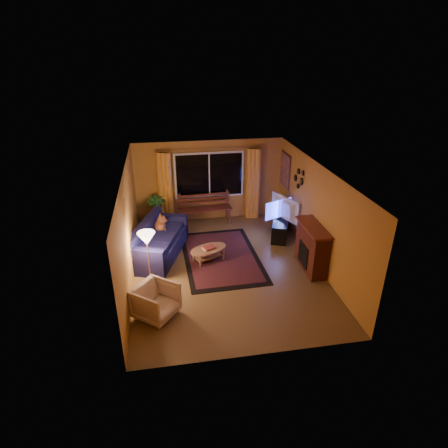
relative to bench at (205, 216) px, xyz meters
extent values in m
cube|color=brown|center=(0.19, -2.62, -0.26)|extent=(4.50, 6.00, 0.02)
cube|color=white|center=(0.19, -2.62, 2.26)|extent=(4.50, 6.00, 0.02)
cube|color=#C38435|center=(0.19, 0.39, 1.00)|extent=(4.50, 0.02, 2.50)
cube|color=#C38435|center=(-2.07, -2.62, 1.00)|extent=(0.02, 6.00, 2.50)
cube|color=#C38435|center=(2.45, -2.62, 1.00)|extent=(0.02, 6.00, 2.50)
cube|color=black|center=(0.19, 0.32, 1.20)|extent=(2.00, 0.02, 1.30)
cylinder|color=#BF8C3F|center=(0.19, 0.28, 2.00)|extent=(3.20, 0.03, 0.03)
cylinder|color=orange|center=(-1.16, 0.26, 0.87)|extent=(0.36, 0.36, 2.24)
cylinder|color=orange|center=(1.54, 0.26, 0.87)|extent=(0.36, 0.36, 2.24)
cube|color=#542216|center=(0.00, 0.00, 0.00)|extent=(1.67, 0.59, 0.49)
imported|color=#235B1E|center=(-1.48, 0.00, 0.26)|extent=(0.70, 0.70, 1.00)
cube|color=#171647|center=(-1.42, -1.73, 0.21)|extent=(1.64, 2.42, 0.90)
imported|color=beige|center=(-1.52, -4.22, 0.14)|extent=(1.02, 1.03, 0.78)
cylinder|color=#BF8C3F|center=(-1.66, -2.98, 0.39)|extent=(0.21, 0.21, 1.28)
cube|color=#671A04|center=(0.15, -2.11, -0.24)|extent=(1.99, 3.07, 0.02)
cylinder|color=#A5724F|center=(-0.20, -2.25, -0.07)|extent=(1.30, 1.30, 0.36)
cube|color=black|center=(2.04, -1.20, 0.02)|extent=(0.86, 1.32, 0.52)
imported|color=black|center=(2.04, -1.20, 0.61)|extent=(0.57, 1.11, 0.66)
cube|color=maroon|center=(2.24, -3.02, 0.30)|extent=(0.40, 1.20, 1.10)
cube|color=orange|center=(2.41, -0.17, 1.40)|extent=(0.04, 0.76, 0.96)
camera|label=1|loc=(-1.20, -10.48, 4.74)|focal=30.00mm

